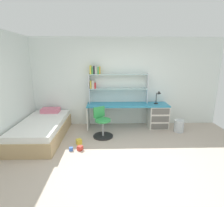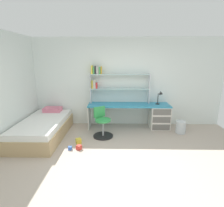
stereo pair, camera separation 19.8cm
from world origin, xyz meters
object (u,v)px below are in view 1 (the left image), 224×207
at_px(waste_bin, 179,126).
at_px(toy_block_blue_1, 71,149).
at_px(bookshelf_hutch, 110,81).
at_px(toy_block_red_2, 80,148).
at_px(desk, 149,114).
at_px(desk_lamp, 159,95).
at_px(swivel_chair, 102,125).
at_px(toy_block_yellow_0, 79,142).
at_px(bed_platform, 42,129).

bearing_deg(waste_bin, toy_block_blue_1, -160.37).
height_order(bookshelf_hutch, toy_block_red_2, bookshelf_hutch).
relative_size(waste_bin, toy_block_blue_1, 4.41).
distance_m(bookshelf_hutch, waste_bin, 2.33).
xyz_separation_m(desk, desk_lamp, (0.26, 0.00, 0.56)).
distance_m(swivel_chair, toy_block_red_2, 0.91).
relative_size(toy_block_blue_1, toy_block_red_2, 0.76).
distance_m(waste_bin, toy_block_red_2, 2.78).
height_order(waste_bin, toy_block_red_2, waste_bin).
distance_m(desk, toy_block_red_2, 2.31).
xyz_separation_m(bookshelf_hutch, toy_block_yellow_0, (-0.75, -1.23, -1.30)).
height_order(desk, desk_lamp, desk_lamp).
height_order(bed_platform, toy_block_blue_1, bed_platform).
relative_size(bed_platform, toy_block_blue_1, 26.55).
bearing_deg(desk, waste_bin, -26.46).
bearing_deg(desk, toy_block_red_2, -143.36).
relative_size(desk_lamp, toy_block_blue_1, 5.06).
distance_m(swivel_chair, waste_bin, 2.14).
distance_m(desk_lamp, toy_block_red_2, 2.66).
distance_m(bookshelf_hutch, desk_lamp, 1.48).
bearing_deg(desk_lamp, desk, -179.84).
height_order(desk_lamp, swivel_chair, desk_lamp).
distance_m(desk_lamp, bed_platform, 3.29).
xyz_separation_m(bookshelf_hutch, toy_block_blue_1, (-0.88, -1.55, -1.32)).
height_order(desk, bookshelf_hutch, bookshelf_hutch).
bearing_deg(desk, desk_lamp, 0.16).
bearing_deg(bookshelf_hutch, bed_platform, -153.17).
height_order(toy_block_blue_1, toy_block_red_2, toy_block_red_2).
xyz_separation_m(desk_lamp, waste_bin, (0.51, -0.38, -0.79)).
bearing_deg(bookshelf_hutch, desk_lamp, -6.73).
distance_m(bookshelf_hutch, swivel_chair, 1.34).
distance_m(toy_block_blue_1, toy_block_red_2, 0.20).
bearing_deg(swivel_chair, waste_bin, 6.76).
relative_size(desk, bed_platform, 1.16).
xyz_separation_m(desk, waste_bin, (0.77, -0.38, -0.24)).
relative_size(bookshelf_hutch, swivel_chair, 2.24).
distance_m(desk, toy_block_blue_1, 2.48).
bearing_deg(desk_lamp, toy_block_red_2, -146.90).
bearing_deg(bed_platform, swivel_chair, 2.63).
bearing_deg(swivel_chair, toy_block_red_2, -123.14).
bearing_deg(desk_lamp, toy_block_yellow_0, -153.83).
bearing_deg(toy_block_yellow_0, waste_bin, 14.30).
bearing_deg(toy_block_blue_1, desk, 34.18).
bearing_deg(desk_lamp, swivel_chair, -158.57).
bearing_deg(toy_block_yellow_0, bookshelf_hutch, 58.66).
relative_size(swivel_chair, toy_block_red_2, 7.66).
xyz_separation_m(desk, toy_block_yellow_0, (-1.90, -1.06, -0.34)).
bearing_deg(bed_platform, bookshelf_hutch, 26.83).
height_order(bookshelf_hutch, waste_bin, bookshelf_hutch).
bearing_deg(bed_platform, toy_block_blue_1, -38.62).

